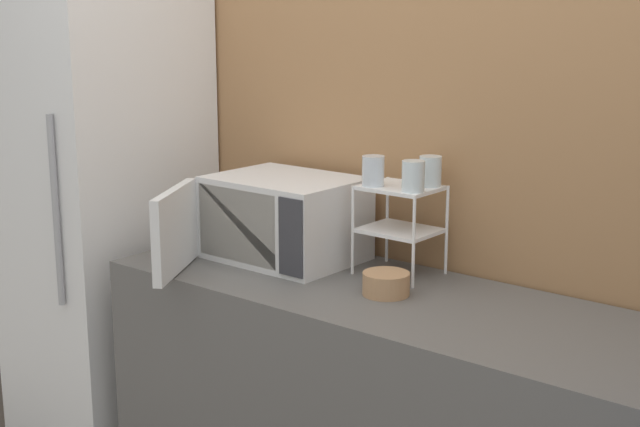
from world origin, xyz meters
The scene contains 8 objects.
wall_back centered at (0.00, 0.67, 1.30)m, with size 8.00×0.06×2.60m.
microwave centered at (-0.49, 0.39, 1.06)m, with size 0.51×0.71×0.28m.
dish_rack centered at (-0.07, 0.50, 1.13)m, with size 0.24×0.20×0.29m.
glass_front_left centered at (-0.14, 0.45, 1.26)m, with size 0.07×0.07×0.10m.
glass_back_right centered at (0.00, 0.56, 1.26)m, with size 0.07×0.07×0.10m.
glass_front_right centered at (0.01, 0.45, 1.26)m, with size 0.07×0.07×0.10m.
bowl centered at (0.02, 0.30, 0.95)m, with size 0.14×0.14×0.07m.
refrigerator centered at (-1.33, 0.30, 0.97)m, with size 0.60×0.69×1.94m.
Camera 1 is at (1.48, -1.80, 1.76)m, focal length 50.00 mm.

